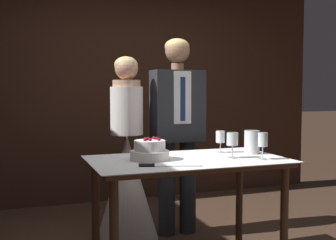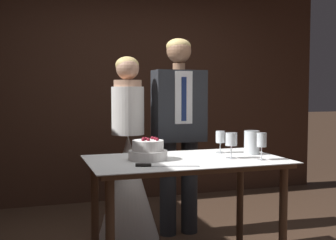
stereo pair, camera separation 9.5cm
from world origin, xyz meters
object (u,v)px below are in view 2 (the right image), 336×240
wine_glass_near (220,138)px  bride (128,173)px  tiered_cake (148,151)px  hurricane_candle (252,143)px  cake_knife (155,165)px  groom (179,123)px  cake_table (186,173)px  wine_glass_far (262,141)px  wine_glass_middle (231,141)px

wine_glass_near → bride: size_ratio=0.11×
tiered_cake → hurricane_candle: 0.82m
cake_knife → groom: groom is taller
cake_knife → tiered_cake: bearing=100.5°
wine_glass_near → bride: bearing=134.0°
cake_table → cake_knife: bearing=-141.7°
wine_glass_far → groom: groom is taller
bride → cake_knife: bearing=-93.4°
tiered_cake → wine_glass_middle: bearing=-12.2°
cake_table → groom: 0.88m
cake_knife → wine_glass_near: bearing=50.2°
tiered_cake → groom: groom is taller
cake_knife → groom: 1.17m
wine_glass_middle → hurricane_candle: (0.24, 0.14, -0.04)m
tiered_cake → hurricane_candle: bearing=0.7°
wine_glass_near → wine_glass_far: 0.42m
bride → cake_table: bearing=-73.7°
tiered_cake → wine_glass_near: 0.63m
cake_table → wine_glass_middle: (0.31, -0.08, 0.23)m
wine_glass_near → tiered_cake: bearing=-167.0°
wine_glass_far → cake_table: bearing=156.8°
groom → wine_glass_far: bearing=-76.1°
wine_glass_near → cake_table: bearing=-151.8°
cake_table → wine_glass_near: wine_glass_near is taller
wine_glass_middle → bride: (-0.55, 0.87, -0.36)m
wine_glass_near → groom: (-0.12, 0.61, 0.08)m
wine_glass_middle → wine_glass_near: bearing=81.3°
cake_table → wine_glass_far: (0.48, -0.21, 0.23)m
tiered_cake → cake_knife: tiered_cake is taller
cake_knife → wine_glass_far: 0.78m
wine_glass_near → bride: 0.91m
wine_glass_far → hurricane_candle: bearing=74.5°
cake_table → tiered_cake: 0.31m
cake_knife → bride: bride is taller
wine_glass_middle → groom: size_ratio=0.10×
cake_table → bride: bearing=106.3°
wine_glass_middle → groom: bearing=95.3°
wine_glass_middle → hurricane_candle: bearing=29.3°
cake_table → groom: size_ratio=0.78×
tiered_cake → groom: bearing=56.6°
cake_knife → wine_glass_near: size_ratio=2.31×
wine_glass_near → groom: 0.62m
groom → cake_table: bearing=-106.3°
wine_glass_far → bride: bride is taller
tiered_cake → hurricane_candle: hurricane_candle is taller
wine_glass_far → bride: size_ratio=0.12×
tiered_cake → wine_glass_middle: 0.59m
groom → cake_knife: bearing=-117.1°
cake_table → cake_knife: size_ratio=3.50×
cake_table → wine_glass_near: bearing=28.2°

